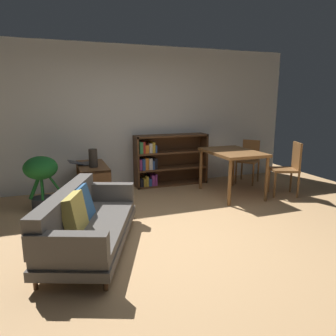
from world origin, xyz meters
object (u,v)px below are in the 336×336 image
Objects in this scene: fabric_couch at (85,222)px; potted_floor_plant at (41,176)px; open_laptop at (84,163)px; dining_table at (232,156)px; media_console at (93,183)px; dining_chair_far at (289,166)px; desk_speaker at (93,158)px; bookshelf at (165,160)px; dining_chair_near at (249,158)px.

potted_floor_plant is at bearing 107.58° from fabric_couch.
dining_table is (2.51, -0.64, 0.08)m from open_laptop.
dining_table reaches higher than media_console.
potted_floor_plant reaches higher than dining_table.
dining_chair_far is at bearing -15.26° from media_console.
dining_chair_far reaches higher than dining_table.
open_laptop is 1.63× the size of desk_speaker.
dining_chair_far is (3.34, -0.91, 0.23)m from media_console.
media_console is at bearing 80.32° from fabric_couch.
dining_chair_far reaches higher than open_laptop.
fabric_couch is 2.98m from bookshelf.
media_console is 1.18× the size of potted_floor_plant.
desk_speaker is (0.00, -0.18, 0.46)m from media_console.
desk_speaker is 2.41m from dining_table.
fabric_couch is at bearing -127.35° from bookshelf.
potted_floor_plant is (-0.49, 1.55, 0.23)m from fabric_couch.
media_console is 2.48m from dining_table.
desk_speaker is 0.31× the size of dining_chair_far.
desk_speaker is at bearing 79.21° from fabric_couch.
potted_floor_plant is at bearing -174.18° from dining_chair_near.
bookshelf is at bearing 15.42° from open_laptop.
potted_floor_plant reaches higher than fabric_couch.
dining_table is (2.39, -0.37, -0.05)m from desk_speaker.
bookshelf reaches higher than media_console.
desk_speaker reaches higher than open_laptop.
bookshelf is at bearing 25.83° from desk_speaker.
potted_floor_plant is at bearing -160.30° from bookshelf.
dining_table is 0.79× the size of bookshelf.
desk_speaker reaches higher than potted_floor_plant.
dining_chair_near is 0.91× the size of dining_chair_far.
dining_table is (3.19, -0.27, 0.16)m from potted_floor_plant.
media_console is 3.47m from dining_chair_far.
media_console is 1.16× the size of dining_chair_near.
bookshelf is (1.81, 2.37, 0.17)m from fabric_couch.
desk_speaker is at bearing 167.72° from dining_chair_far.
desk_speaker is at bearing -174.49° from dining_chair_near.
dining_chair_near is at bearing 97.56° from dining_chair_far.
fabric_couch is 4.09× the size of open_laptop.
fabric_couch is 1.95× the size of media_console.
fabric_couch is 2.30× the size of potted_floor_plant.
dining_chair_near is at bearing -13.64° from bookshelf.
potted_floor_plant is (-0.68, -0.38, -0.08)m from open_laptop.
dining_chair_near is at bearing 0.54° from open_laptop.
dining_chair_far is (0.95, -0.36, -0.19)m from dining_table.
bookshelf is (-1.71, 0.41, -0.00)m from dining_chair_near.
potted_floor_plant is at bearing 175.23° from dining_table.
media_console is at bearing 167.02° from dining_table.
dining_chair_far reaches higher than desk_speaker.
dining_chair_near is at bearing 2.22° from media_console.
dining_chair_far is at bearing 14.13° from fabric_couch.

